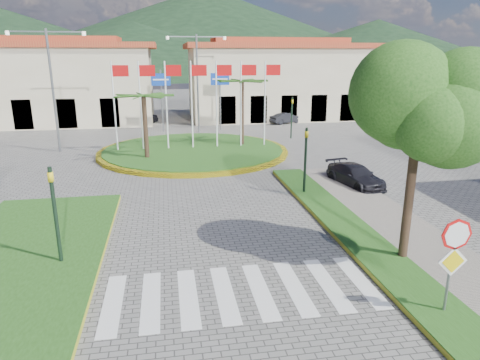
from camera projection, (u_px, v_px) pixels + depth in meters
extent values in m
cube|color=#224B15|center=(440.00, 313.00, 10.77)|extent=(1.60, 28.00, 0.18)
cube|color=#224B15|center=(12.00, 274.00, 12.68)|extent=(5.00, 14.00, 0.18)
cube|color=silver|center=(239.00, 292.00, 11.89)|extent=(8.00, 3.00, 0.01)
cylinder|color=yellow|center=(194.00, 151.00, 28.88)|extent=(12.70, 12.70, 0.24)
cylinder|color=#224B15|center=(194.00, 151.00, 28.87)|extent=(12.00, 12.00, 0.30)
cylinder|color=black|center=(146.00, 129.00, 25.96)|extent=(0.28, 0.28, 4.05)
cylinder|color=black|center=(242.00, 115.00, 29.78)|extent=(0.28, 0.28, 4.68)
cylinder|color=silver|center=(115.00, 109.00, 27.72)|extent=(0.10, 0.10, 6.00)
cube|color=#B60B0C|center=(120.00, 71.00, 27.14)|extent=(1.00, 0.03, 0.70)
cylinder|color=silver|center=(141.00, 108.00, 27.99)|extent=(0.10, 0.10, 6.00)
cube|color=#B60B0C|center=(147.00, 71.00, 27.41)|extent=(1.00, 0.03, 0.70)
cylinder|color=silver|center=(167.00, 108.00, 28.27)|extent=(0.10, 0.10, 6.00)
cube|color=#B60B0C|center=(173.00, 71.00, 27.69)|extent=(1.00, 0.03, 0.70)
cylinder|color=silver|center=(192.00, 107.00, 28.55)|extent=(0.10, 0.10, 6.00)
cube|color=#B60B0C|center=(199.00, 70.00, 27.97)|extent=(1.00, 0.03, 0.70)
cylinder|color=silver|center=(217.00, 107.00, 28.82)|extent=(0.10, 0.10, 6.00)
cube|color=#B60B0C|center=(224.00, 70.00, 28.24)|extent=(1.00, 0.03, 0.70)
cylinder|color=silver|center=(241.00, 106.00, 29.10)|extent=(0.10, 0.10, 6.00)
cube|color=#B60B0C|center=(249.00, 70.00, 28.52)|extent=(1.00, 0.03, 0.70)
cylinder|color=silver|center=(265.00, 106.00, 29.37)|extent=(0.10, 0.10, 6.00)
cube|color=#B60B0C|center=(273.00, 70.00, 28.79)|extent=(1.00, 0.03, 0.70)
cylinder|color=slate|center=(450.00, 271.00, 10.46)|extent=(0.07, 0.07, 2.50)
cylinder|color=red|center=(457.00, 235.00, 10.13)|extent=(0.80, 0.03, 0.80)
cube|color=yellow|center=(453.00, 261.00, 10.32)|extent=(0.78, 0.03, 0.78)
cylinder|color=black|center=(409.00, 195.00, 13.13)|extent=(0.28, 0.28, 4.40)
ellipsoid|color=#194512|center=(421.00, 96.00, 12.29)|extent=(3.60, 3.60, 3.20)
cylinder|color=black|center=(56.00, 218.00, 12.95)|extent=(0.12, 0.12, 3.20)
imported|color=yellow|center=(52.00, 186.00, 12.67)|extent=(0.15, 0.18, 0.90)
cylinder|color=black|center=(305.00, 162.00, 19.75)|extent=(0.12, 0.12, 3.20)
imported|color=yellow|center=(306.00, 141.00, 19.47)|extent=(0.15, 0.18, 0.90)
cylinder|color=black|center=(292.00, 118.00, 33.57)|extent=(0.12, 0.12, 3.20)
imported|color=yellow|center=(292.00, 105.00, 33.29)|extent=(0.18, 0.15, 0.90)
cylinder|color=slate|center=(162.00, 101.00, 36.37)|extent=(0.12, 0.12, 5.20)
cube|color=#0F39AA|center=(161.00, 80.00, 35.81)|extent=(1.60, 0.05, 1.00)
cylinder|color=slate|center=(220.00, 100.00, 37.19)|extent=(0.12, 0.12, 5.20)
cube|color=#0F39AA|center=(220.00, 79.00, 36.63)|extent=(1.60, 0.05, 1.00)
cylinder|color=slate|center=(198.00, 85.00, 35.52)|extent=(0.16, 0.16, 8.00)
cube|color=slate|center=(181.00, 37.00, 34.26)|extent=(2.40, 0.08, 0.08)
cube|color=slate|center=(211.00, 37.00, 34.66)|extent=(2.40, 0.08, 0.08)
cylinder|color=slate|center=(53.00, 92.00, 28.20)|extent=(0.16, 0.16, 8.00)
cube|color=slate|center=(26.00, 31.00, 26.93)|extent=(2.40, 0.08, 0.08)
cube|color=slate|center=(66.00, 32.00, 27.33)|extent=(2.40, 0.08, 0.08)
cube|color=#BDB18F|center=(34.00, 86.00, 40.75)|extent=(22.00, 9.00, 7.00)
cube|color=#A1331F|center=(28.00, 45.00, 39.70)|extent=(23.32, 9.54, 0.50)
cube|color=#A1331F|center=(28.00, 40.00, 39.56)|extent=(16.50, 4.95, 0.60)
cube|color=#BDB18F|center=(278.00, 84.00, 44.72)|extent=(18.00, 9.00, 7.00)
cube|color=#A1331F|center=(279.00, 46.00, 43.67)|extent=(19.08, 9.54, 0.50)
cube|color=#A1331F|center=(279.00, 41.00, 43.53)|extent=(13.50, 4.95, 0.60)
cone|color=black|center=(207.00, 31.00, 157.70)|extent=(180.00, 180.00, 30.00)
cone|color=black|center=(377.00, 47.00, 144.84)|extent=(120.00, 120.00, 18.00)
cone|color=black|center=(134.00, 50.00, 127.16)|extent=(110.00, 110.00, 16.00)
imported|color=silver|center=(40.00, 119.00, 40.35)|extent=(3.99, 1.91, 1.10)
imported|color=black|center=(138.00, 116.00, 41.54)|extent=(4.17, 2.74, 1.32)
imported|color=black|center=(286.00, 118.00, 41.35)|extent=(3.41, 2.24, 1.06)
imported|color=black|center=(355.00, 176.00, 21.46)|extent=(2.22, 3.91, 1.07)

